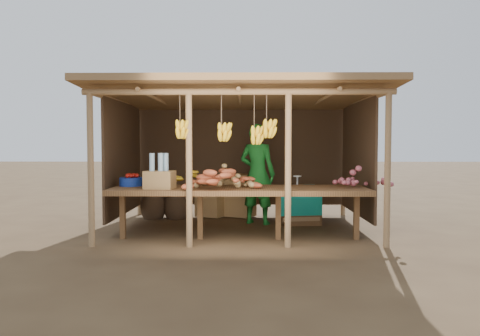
{
  "coord_description": "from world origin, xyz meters",
  "views": [
    {
      "loc": [
        0.11,
        -8.09,
        1.47
      ],
      "look_at": [
        0.0,
        0.0,
        1.05
      ],
      "focal_mm": 35.0,
      "sensor_mm": 36.0,
      "label": 1
    }
  ],
  "objects": [
    {
      "name": "counter",
      "position": [
        0.0,
        -0.95,
        0.74
      ],
      "size": [
        3.9,
        1.05,
        0.8
      ],
      "color": "brown",
      "rests_on": "ground"
    },
    {
      "name": "burlap_sacks",
      "position": [
        -1.49,
        0.99,
        0.29
      ],
      "size": [
        0.96,
        0.5,
        0.68
      ],
      "color": "#493422",
      "rests_on": "ground"
    },
    {
      "name": "carton_stack",
      "position": [
        -0.21,
        1.2,
        0.37
      ],
      "size": [
        1.23,
        0.6,
        0.84
      ],
      "color": "#A27B48",
      "rests_on": "ground"
    },
    {
      "name": "vendor",
      "position": [
        0.31,
        0.44,
        0.92
      ],
      "size": [
        0.79,
        0.66,
        1.83
      ],
      "primitive_type": "imported",
      "rotation": [
        0.0,
        0.0,
        2.75
      ],
      "color": "#197426",
      "rests_on": "ground"
    },
    {
      "name": "potato_heap",
      "position": [
        -0.21,
        -0.89,
        0.98
      ],
      "size": [
        0.99,
        0.74,
        0.36
      ],
      "primitive_type": null,
      "rotation": [
        0.0,
        0.0,
        -0.27
      ],
      "color": "#A48955",
      "rests_on": "counter"
    },
    {
      "name": "tarp_crate",
      "position": [
        1.09,
        0.48,
        0.37
      ],
      "size": [
        0.85,
        0.76,
        0.9
      ],
      "color": "brown",
      "rests_on": "ground"
    },
    {
      "name": "ground",
      "position": [
        0.0,
        0.0,
        0.0
      ],
      "size": [
        60.0,
        60.0,
        0.0
      ],
      "primitive_type": "plane",
      "color": "brown",
      "rests_on": "ground"
    },
    {
      "name": "onion_heap",
      "position": [
        1.9,
        -0.93,
        0.98
      ],
      "size": [
        0.96,
        0.64,
        0.36
      ],
      "primitive_type": null,
      "rotation": [
        0.0,
        0.0,
        -0.1
      ],
      "color": "#B25663",
      "rests_on": "counter"
    },
    {
      "name": "banana_pile",
      "position": [
        -0.86,
        -0.49,
        0.97
      ],
      "size": [
        0.67,
        0.48,
        0.35
      ],
      "primitive_type": null,
      "rotation": [
        0.0,
        0.0,
        0.19
      ],
      "color": "yellow",
      "rests_on": "counter"
    },
    {
      "name": "tomato_basin",
      "position": [
        -1.72,
        -0.71,
        0.88
      ],
      "size": [
        0.38,
        0.38,
        0.2
      ],
      "rotation": [
        0.0,
        0.0,
        -0.06
      ],
      "color": "navy",
      "rests_on": "counter"
    },
    {
      "name": "sweet_potato_heap",
      "position": [
        -0.26,
        -1.16,
        0.98
      ],
      "size": [
        1.25,
        0.88,
        0.36
      ],
      "primitive_type": null,
      "rotation": [
        0.0,
        0.0,
        0.18
      ],
      "color": "#AB4C2C",
      "rests_on": "counter"
    },
    {
      "name": "bottle_box",
      "position": [
        -1.19,
        -1.13,
        1.0
      ],
      "size": [
        0.46,
        0.38,
        0.53
      ],
      "color": "#A27B48",
      "rests_on": "counter"
    },
    {
      "name": "stall_structure",
      "position": [
        -0.02,
        0.02,
        1.92
      ],
      "size": [
        4.7,
        3.5,
        2.43
      ],
      "color": "#9F7A52",
      "rests_on": "ground"
    }
  ]
}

